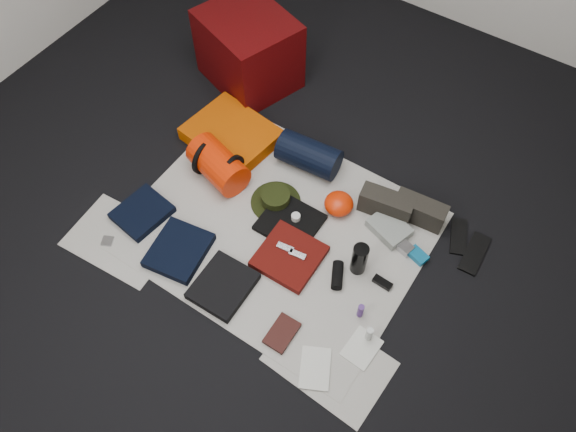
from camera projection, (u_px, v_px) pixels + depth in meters
The scene contains 37 objects.
floor at pixel (278, 230), 3.22m from camera, with size 4.50×4.50×0.02m, color black.
newspaper_mat at pixel (278, 229), 3.21m from camera, with size 1.60×1.30×0.01m, color silver.
newspaper_sheet_front_left at pixel (121, 240), 3.17m from camera, with size 0.58×0.40×0.00m, color silver.
newspaper_sheet_front_right at pixel (330, 361), 2.79m from camera, with size 0.58×0.40×0.00m, color silver.
red_cabinet at pixel (249, 50), 3.67m from camera, with size 0.59×0.49×0.49m, color #4A0506.
sleeping_pad at pixel (232, 135), 3.52m from camera, with size 0.52×0.43×0.10m, color #C64B02.
stuff_sack at pixel (218, 165), 3.32m from camera, with size 0.21×0.21×0.36m, color red.
sack_strap_left at pixel (205, 157), 3.35m from camera, with size 0.22×0.22×0.03m, color black.
sack_strap_right at pixel (232, 172), 3.29m from camera, with size 0.22×0.22×0.03m, color black.
navy_duffel at pixel (309, 155), 3.37m from camera, with size 0.20×0.20×0.38m, color black.
boonie_brim at pixel (276, 202), 3.30m from camera, with size 0.30×0.30×0.01m, color black.
boonie_crown at pixel (276, 198), 3.26m from camera, with size 0.17×0.17×0.07m, color black.
hiking_boot_left at pixel (386, 204), 3.20m from camera, with size 0.31×0.11×0.15m, color #292620.
hiking_boot_right at pixel (420, 211), 3.18m from camera, with size 0.30×0.11×0.15m, color #292620.
flip_flop_left at pixel (459, 236), 3.18m from camera, with size 0.09×0.24×0.01m, color black.
flip_flop_right at pixel (475, 253), 3.11m from camera, with size 0.10×0.27×0.02m, color black.
trousers_navy_a at pixel (142, 213), 3.24m from camera, with size 0.26×0.29×0.05m, color black.
trousers_navy_b at pixel (179, 250), 3.10m from camera, with size 0.29×0.33×0.05m, color black.
trousers_charcoal at pixel (223, 286), 2.98m from camera, with size 0.28×0.32×0.05m, color black.
black_tshirt at pixel (290, 222), 3.21m from camera, with size 0.32×0.30×0.03m, color black.
red_shirt at pixel (289, 256), 3.08m from camera, with size 0.33×0.33×0.04m, color #4E0C08.
orange_stuff_sack at pixel (339, 204), 3.23m from camera, with size 0.17×0.17×0.11m, color red.
first_aid_pouch at pixel (389, 228), 3.17m from camera, with size 0.22×0.17×0.06m, color gray.
water_bottle at pixel (359, 259), 2.98m from camera, with size 0.09×0.09×0.21m, color black.
speaker at pixel (337, 275), 3.01m from camera, with size 0.06×0.06×0.16m, color black.
compact_camera at pixel (403, 246), 3.11m from camera, with size 0.11×0.07×0.04m, color #A8A7AC.
cyan_case at pixel (418, 255), 3.09m from camera, with size 0.11×0.07×0.04m, color #0D5B84.
toiletry_purple at pixel (361, 311), 2.88m from camera, with size 0.03×0.03×0.10m, color #44216C.
toiletry_clear at pixel (369, 334), 2.81m from camera, with size 0.04×0.04×0.10m, color #ADB2AD.
paperback_book at pixel (282, 333), 2.85m from camera, with size 0.12×0.19×0.03m, color black.
map_booklet at pixel (315, 368), 2.76m from camera, with size 0.15×0.21×0.01m, color silver.
map_printout at pixel (362, 348), 2.82m from camera, with size 0.15×0.19×0.01m, color silver.
sunglasses at pixel (382, 283), 3.00m from camera, with size 0.11×0.04×0.03m, color black.
key_cluster at pixel (108, 241), 3.15m from camera, with size 0.06×0.06×0.01m, color #A8A7AC.
tape_roll at pixel (296, 217), 3.19m from camera, with size 0.05×0.05×0.04m, color silver.
energy_bar_a at pixel (285, 248), 3.08m from camera, with size 0.10×0.04×0.01m, color #A8A7AC.
energy_bar_b at pixel (297, 255), 3.05m from camera, with size 0.10×0.04×0.01m, color #A8A7AC.
Camera 1 is at (0.97, -1.37, 2.74)m, focal length 35.00 mm.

